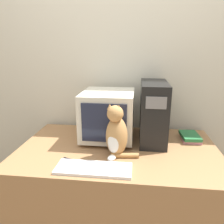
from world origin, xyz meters
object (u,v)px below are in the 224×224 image
crt_monitor (108,115)px  pen (72,160)px  cat (116,134)px  computer_tower (153,112)px  book_stack (190,137)px  keyboard (94,168)px

crt_monitor → pen: 0.49m
crt_monitor → cat: crt_monitor is taller
computer_tower → pen: (-0.55, -0.41, -0.23)m
computer_tower → cat: bearing=-130.6°
crt_monitor → cat: size_ratio=1.22×
computer_tower → book_stack: (0.31, 0.03, -0.21)m
crt_monitor → book_stack: bearing=2.6°
keyboard → cat: 0.28m
computer_tower → cat: (-0.26, -0.31, -0.07)m
keyboard → cat: size_ratio=1.26×
crt_monitor → cat: 0.32m
pen → book_stack: bearing=26.9°
cat → pen: 0.34m
keyboard → cat: bearing=59.5°
keyboard → book_stack: bearing=37.7°
computer_tower → cat: size_ratio=1.27×
keyboard → cat: cat is taller
book_stack → cat: bearing=-149.8°
computer_tower → keyboard: bearing=-126.9°
crt_monitor → cat: bearing=-72.3°
keyboard → pen: (-0.17, 0.10, -0.01)m
book_stack → pen: book_stack is taller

